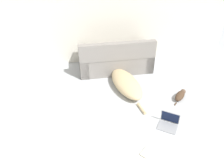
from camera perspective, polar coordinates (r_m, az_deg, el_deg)
wall_back at (r=5.54m, az=-5.91°, el=17.74°), size 7.24×0.06×2.52m
couch at (r=5.41m, az=0.90°, el=6.36°), size 1.79×0.82×0.84m
dog at (r=4.81m, az=3.42°, el=0.58°), size 0.73×1.74×0.28m
cat at (r=4.73m, az=17.42°, el=-2.82°), size 0.41×0.44×0.15m
laptop_open at (r=4.03m, az=14.66°, el=-9.42°), size 0.43×0.43×0.26m
book_cream at (r=3.58m, az=8.89°, el=-17.18°), size 0.23×0.22×0.02m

